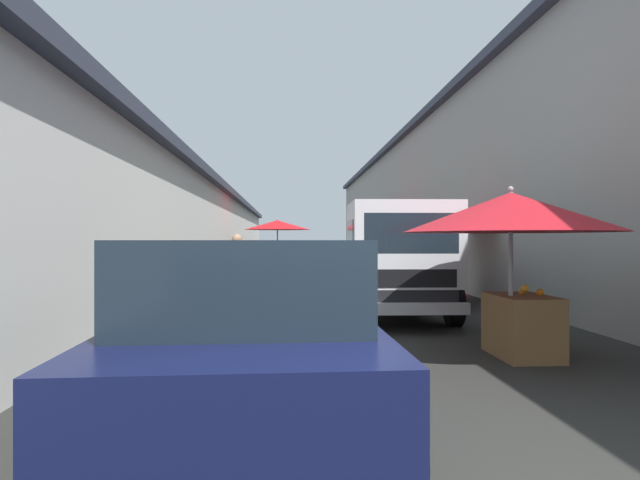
% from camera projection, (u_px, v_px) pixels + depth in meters
% --- Properties ---
extents(ground, '(90.00, 90.00, 0.00)m').
position_uv_depth(ground, '(328.00, 288.00, 15.49)').
color(ground, '#282826').
extents(building_left_whitewash, '(49.80, 7.50, 3.48)m').
position_uv_depth(building_left_whitewash, '(112.00, 231.00, 17.30)').
color(building_left_whitewash, silver).
rests_on(building_left_whitewash, ground).
extents(building_right_concrete, '(49.80, 7.50, 5.92)m').
position_uv_depth(building_right_concrete, '(524.00, 197.00, 18.17)').
color(building_right_concrete, gray).
rests_on(building_right_concrete, ground).
extents(fruit_stall_far_right, '(2.58, 2.58, 2.30)m').
position_uv_depth(fruit_stall_far_right, '(279.00, 233.00, 20.25)').
color(fruit_stall_far_right, '#9E9EA3').
rests_on(fruit_stall_far_right, ground).
extents(fruit_stall_near_left, '(2.64, 2.64, 2.12)m').
position_uv_depth(fruit_stall_near_left, '(512.00, 227.00, 6.39)').
color(fruit_stall_near_left, '#9E9EA3').
rests_on(fruit_stall_near_left, ground).
extents(fruit_stall_mid_lane, '(2.64, 2.64, 2.10)m').
position_uv_depth(fruit_stall_mid_lane, '(381.00, 236.00, 20.15)').
color(fruit_stall_mid_lane, '#9E9EA3').
rests_on(fruit_stall_mid_lane, ground).
extents(fruit_stall_near_right, '(2.40, 2.40, 2.21)m').
position_uv_depth(fruit_stall_near_right, '(445.00, 230.00, 12.59)').
color(fruit_stall_near_right, '#9E9EA3').
rests_on(fruit_stall_near_right, ground).
extents(hatchback_car, '(3.95, 2.00, 1.45)m').
position_uv_depth(hatchback_car, '(251.00, 331.00, 4.06)').
color(hatchback_car, '#0F1438').
rests_on(hatchback_car, ground).
extents(delivery_truck, '(4.98, 2.10, 2.08)m').
position_uv_depth(delivery_truck, '(395.00, 263.00, 9.39)').
color(delivery_truck, black).
rests_on(delivery_truck, ground).
extents(vendor_by_crates, '(0.37, 0.60, 1.64)m').
position_uv_depth(vendor_by_crates, '(371.00, 255.00, 17.14)').
color(vendor_by_crates, '#232328').
rests_on(vendor_by_crates, ground).
extents(vendor_in_shade, '(0.31, 0.62, 1.58)m').
position_uv_depth(vendor_in_shade, '(237.00, 267.00, 10.51)').
color(vendor_in_shade, '#232328').
rests_on(vendor_in_shade, ground).
extents(parked_scooter, '(1.66, 0.62, 1.14)m').
position_uv_depth(parked_scooter, '(459.00, 286.00, 11.19)').
color(parked_scooter, black).
rests_on(parked_scooter, ground).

